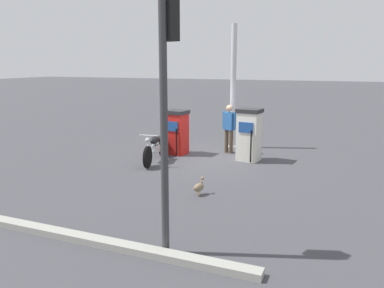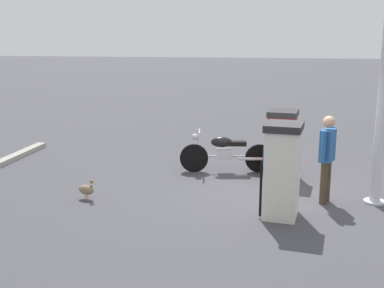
{
  "view_description": "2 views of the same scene",
  "coord_description": "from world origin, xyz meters",
  "px_view_note": "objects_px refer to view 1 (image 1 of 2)",
  "views": [
    {
      "loc": [
        11.52,
        4.04,
        3.02
      ],
      "look_at": [
        1.49,
        0.0,
        0.77
      ],
      "focal_mm": 36.38,
      "sensor_mm": 36.0,
      "label": 1
    },
    {
      "loc": [
        -0.11,
        9.38,
        3.07
      ],
      "look_at": [
        1.56,
        0.01,
        0.95
      ],
      "focal_mm": 45.72,
      "sensor_mm": 36.0,
      "label": 2
    }
  ],
  "objects_px": {
    "fuel_pump_near": "(177,132)",
    "fuel_pump_far": "(249,135)",
    "wandering_duck": "(199,187)",
    "canopy_support_pole": "(233,89)",
    "roadside_traffic_light": "(167,81)",
    "attendant_person": "(229,126)",
    "motorcycle_near_pump": "(155,147)"
  },
  "relations": [
    {
      "from": "attendant_person",
      "to": "fuel_pump_near",
      "type": "bearing_deg",
      "value": -62.86
    },
    {
      "from": "fuel_pump_far",
      "to": "roadside_traffic_light",
      "type": "xyz_separation_m",
      "value": [
        6.42,
        0.25,
        1.92
      ]
    },
    {
      "from": "attendant_person",
      "to": "roadside_traffic_light",
      "type": "xyz_separation_m",
      "value": [
        7.23,
        1.14,
        1.81
      ]
    },
    {
      "from": "fuel_pump_near",
      "to": "roadside_traffic_light",
      "type": "xyz_separation_m",
      "value": [
        6.42,
        2.73,
        1.99
      ]
    },
    {
      "from": "fuel_pump_near",
      "to": "motorcycle_near_pump",
      "type": "bearing_deg",
      "value": -7.59
    },
    {
      "from": "fuel_pump_far",
      "to": "canopy_support_pole",
      "type": "xyz_separation_m",
      "value": [
        -1.74,
        -1.04,
        1.27
      ]
    },
    {
      "from": "motorcycle_near_pump",
      "to": "attendant_person",
      "type": "bearing_deg",
      "value": 139.71
    },
    {
      "from": "attendant_person",
      "to": "canopy_support_pole",
      "type": "relative_size",
      "value": 0.38
    },
    {
      "from": "attendant_person",
      "to": "roadside_traffic_light",
      "type": "relative_size",
      "value": 0.41
    },
    {
      "from": "wandering_duck",
      "to": "roadside_traffic_light",
      "type": "relative_size",
      "value": 0.1
    },
    {
      "from": "motorcycle_near_pump",
      "to": "attendant_person",
      "type": "relative_size",
      "value": 1.29
    },
    {
      "from": "wandering_duck",
      "to": "motorcycle_near_pump",
      "type": "bearing_deg",
      "value": -135.41
    },
    {
      "from": "fuel_pump_far",
      "to": "canopy_support_pole",
      "type": "height_order",
      "value": "canopy_support_pole"
    },
    {
      "from": "canopy_support_pole",
      "to": "roadside_traffic_light",
      "type": "bearing_deg",
      "value": 9.01
    },
    {
      "from": "fuel_pump_far",
      "to": "fuel_pump_near",
      "type": "bearing_deg",
      "value": -89.99
    },
    {
      "from": "roadside_traffic_light",
      "to": "attendant_person",
      "type": "bearing_deg",
      "value": -171.02
    },
    {
      "from": "wandering_duck",
      "to": "canopy_support_pole",
      "type": "xyz_separation_m",
      "value": [
        -5.4,
        -0.76,
        1.91
      ]
    },
    {
      "from": "fuel_pump_far",
      "to": "roadside_traffic_light",
      "type": "height_order",
      "value": "roadside_traffic_light"
    },
    {
      "from": "attendant_person",
      "to": "roadside_traffic_light",
      "type": "height_order",
      "value": "roadside_traffic_light"
    },
    {
      "from": "fuel_pump_near",
      "to": "fuel_pump_far",
      "type": "height_order",
      "value": "fuel_pump_far"
    },
    {
      "from": "fuel_pump_near",
      "to": "motorcycle_near_pump",
      "type": "relative_size",
      "value": 0.7
    },
    {
      "from": "wandering_duck",
      "to": "canopy_support_pole",
      "type": "height_order",
      "value": "canopy_support_pole"
    },
    {
      "from": "attendant_person",
      "to": "canopy_support_pole",
      "type": "xyz_separation_m",
      "value": [
        -0.93,
        -0.15,
        1.16
      ]
    },
    {
      "from": "fuel_pump_near",
      "to": "fuel_pump_far",
      "type": "xyz_separation_m",
      "value": [
        -0.0,
        2.47,
        0.08
      ]
    },
    {
      "from": "fuel_pump_far",
      "to": "wandering_duck",
      "type": "relative_size",
      "value": 3.98
    },
    {
      "from": "fuel_pump_near",
      "to": "fuel_pump_far",
      "type": "distance_m",
      "value": 2.47
    },
    {
      "from": "motorcycle_near_pump",
      "to": "attendant_person",
      "type": "xyz_separation_m",
      "value": [
        -2.07,
        1.75,
        0.48
      ]
    },
    {
      "from": "fuel_pump_near",
      "to": "roadside_traffic_light",
      "type": "bearing_deg",
      "value": 23.02
    },
    {
      "from": "wandering_duck",
      "to": "attendant_person",
      "type": "bearing_deg",
      "value": -172.2
    },
    {
      "from": "attendant_person",
      "to": "roadside_traffic_light",
      "type": "bearing_deg",
      "value": 8.98
    },
    {
      "from": "motorcycle_near_pump",
      "to": "canopy_support_pole",
      "type": "xyz_separation_m",
      "value": [
        -3.0,
        1.6,
        1.64
      ]
    },
    {
      "from": "wandering_duck",
      "to": "canopy_support_pole",
      "type": "distance_m",
      "value": 5.77
    }
  ]
}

